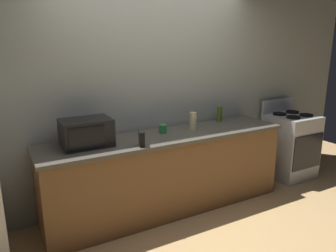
{
  "coord_description": "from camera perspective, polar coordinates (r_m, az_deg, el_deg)",
  "views": [
    {
      "loc": [
        -1.68,
        -2.61,
        1.9
      ],
      "look_at": [
        0.0,
        0.4,
        1.0
      ],
      "focal_mm": 34.67,
      "sensor_mm": 36.0,
      "label": 1
    }
  ],
  "objects": [
    {
      "name": "cordless_phone",
      "position": [
        3.2,
        -4.66,
        -2.25
      ],
      "size": [
        0.08,
        0.12,
        0.15
      ],
      "primitive_type": "cube",
      "rotation": [
        0.0,
        0.0,
        -0.3
      ],
      "color": "black",
      "rests_on": "counter_run"
    },
    {
      "name": "bottle_olive_oil",
      "position": [
        4.21,
        9.02,
        2.09
      ],
      "size": [
        0.07,
        0.07,
        0.2
      ],
      "primitive_type": "cylinder",
      "color": "#4C6B19",
      "rests_on": "counter_run"
    },
    {
      "name": "bottle_hand_soap",
      "position": [
        3.79,
        4.43,
        0.88
      ],
      "size": [
        0.08,
        0.08,
        0.21
      ],
      "primitive_type": "cylinder",
      "color": "beige",
      "rests_on": "counter_run"
    },
    {
      "name": "ground_plane",
      "position": [
        3.64,
        3.2,
        -16.84
      ],
      "size": [
        8.0,
        8.0,
        0.0
      ],
      "primitive_type": "plane",
      "color": "tan"
    },
    {
      "name": "microwave",
      "position": [
        3.28,
        -14.17,
        -1.14
      ],
      "size": [
        0.48,
        0.35,
        0.27
      ],
      "color": "black",
      "rests_on": "counter_run"
    },
    {
      "name": "mug_green",
      "position": [
        3.65,
        -0.88,
        -0.5
      ],
      "size": [
        0.08,
        0.08,
        0.1
      ],
      "primitive_type": "cylinder",
      "color": "#2D8C47",
      "rests_on": "counter_run"
    },
    {
      "name": "back_wall",
      "position": [
        3.85,
        -2.99,
        6.4
      ],
      "size": [
        6.4,
        0.1,
        2.7
      ],
      "primitive_type": "cube",
      "color": "#9EA399",
      "rests_on": "ground_plane"
    },
    {
      "name": "stove_range",
      "position": [
        4.97,
        20.62,
        -3.17
      ],
      "size": [
        0.6,
        0.61,
        1.08
      ],
      "color": "#B7BABF",
      "rests_on": "ground_plane"
    },
    {
      "name": "counter_run",
      "position": [
        3.74,
        -0.0,
        -8.15
      ],
      "size": [
        2.84,
        0.64,
        0.9
      ],
      "color": "brown",
      "rests_on": "ground_plane"
    }
  ]
}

